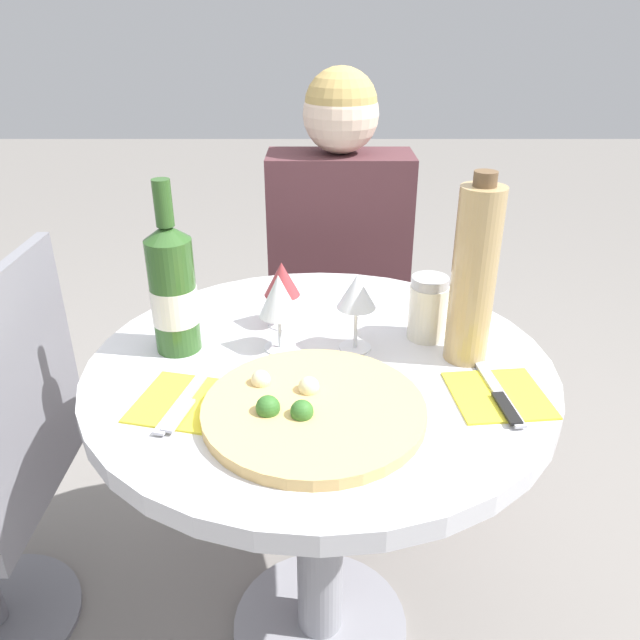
{
  "coord_description": "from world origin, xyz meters",
  "views": [
    {
      "loc": [
        -0.0,
        -0.97,
        1.28
      ],
      "look_at": [
        -0.01,
        -0.04,
        0.81
      ],
      "focal_mm": 35.0,
      "sensor_mm": 36.0,
      "label": 1
    }
  ],
  "objects_px": {
    "pizza_large": "(316,409)",
    "tall_carafe": "(478,276)",
    "seated_diner": "(342,309)",
    "wine_bottle": "(177,289)",
    "chair_behind_diner": "(341,320)",
    "dining_table": "(323,431)"
  },
  "relations": [
    {
      "from": "pizza_large",
      "to": "tall_carafe",
      "type": "height_order",
      "value": "tall_carafe"
    },
    {
      "from": "pizza_large",
      "to": "tall_carafe",
      "type": "bearing_deg",
      "value": 33.22
    },
    {
      "from": "seated_diner",
      "to": "wine_bottle",
      "type": "xyz_separation_m",
      "value": [
        -0.32,
        -0.57,
        0.31
      ]
    },
    {
      "from": "tall_carafe",
      "to": "wine_bottle",
      "type": "bearing_deg",
      "value": 176.17
    },
    {
      "from": "tall_carafe",
      "to": "seated_diner",
      "type": "bearing_deg",
      "value": 109.11
    },
    {
      "from": "wine_bottle",
      "to": "pizza_large",
      "type": "bearing_deg",
      "value": -40.7
    },
    {
      "from": "tall_carafe",
      "to": "chair_behind_diner",
      "type": "bearing_deg",
      "value": 105.72
    },
    {
      "from": "seated_diner",
      "to": "dining_table",
      "type": "bearing_deg",
      "value": 85.05
    },
    {
      "from": "chair_behind_diner",
      "to": "wine_bottle",
      "type": "relative_size",
      "value": 2.78
    },
    {
      "from": "chair_behind_diner",
      "to": "dining_table",
      "type": "bearing_deg",
      "value": 85.96
    },
    {
      "from": "dining_table",
      "to": "tall_carafe",
      "type": "height_order",
      "value": "tall_carafe"
    },
    {
      "from": "seated_diner",
      "to": "pizza_large",
      "type": "height_order",
      "value": "seated_diner"
    },
    {
      "from": "dining_table",
      "to": "pizza_large",
      "type": "xyz_separation_m",
      "value": [
        -0.01,
        -0.17,
        0.17
      ]
    },
    {
      "from": "pizza_large",
      "to": "tall_carafe",
      "type": "relative_size",
      "value": 1.03
    },
    {
      "from": "pizza_large",
      "to": "dining_table",
      "type": "bearing_deg",
      "value": 85.74
    },
    {
      "from": "pizza_large",
      "to": "wine_bottle",
      "type": "xyz_separation_m",
      "value": [
        -0.25,
        0.21,
        0.11
      ]
    },
    {
      "from": "seated_diner",
      "to": "wine_bottle",
      "type": "height_order",
      "value": "seated_diner"
    },
    {
      "from": "pizza_large",
      "to": "chair_behind_diner",
      "type": "bearing_deg",
      "value": 85.92
    },
    {
      "from": "dining_table",
      "to": "wine_bottle",
      "type": "height_order",
      "value": "wine_bottle"
    },
    {
      "from": "wine_bottle",
      "to": "tall_carafe",
      "type": "distance_m",
      "value": 0.53
    },
    {
      "from": "chair_behind_diner",
      "to": "pizza_large",
      "type": "distance_m",
      "value": 0.97
    },
    {
      "from": "dining_table",
      "to": "tall_carafe",
      "type": "distance_m",
      "value": 0.41
    }
  ]
}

